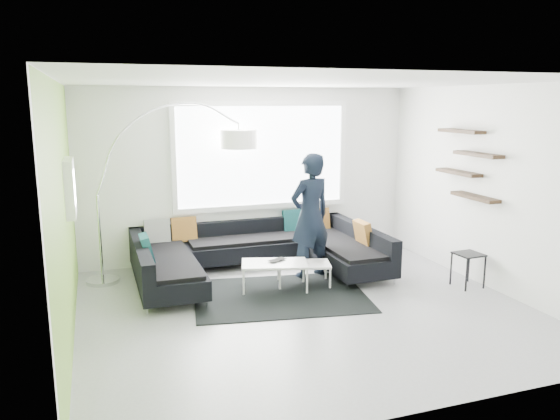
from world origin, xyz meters
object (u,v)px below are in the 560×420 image
object	(u,v)px
side_table	(468,270)
person	(310,216)
sectional_sofa	(258,254)
arc_lamp	(97,195)
laptop	(279,261)
coffee_table	(289,274)

from	to	relation	value
side_table	person	distance (m)	2.35
sectional_sofa	person	bearing A→B (deg)	-19.01
sectional_sofa	arc_lamp	size ratio (longest dim) A/B	1.39
arc_lamp	person	size ratio (longest dim) A/B	1.39
laptop	person	bearing A→B (deg)	2.62
laptop	sectional_sofa	bearing A→B (deg)	75.60
sectional_sofa	laptop	distance (m)	0.61
sectional_sofa	arc_lamp	distance (m)	2.45
coffee_table	side_table	xyz separation A→B (m)	(2.38, -0.81, 0.05)
sectional_sofa	person	size ratio (longest dim) A/B	1.93
coffee_table	arc_lamp	distance (m)	2.92
arc_lamp	laptop	world-z (taller)	arc_lamp
person	laptop	distance (m)	0.87
coffee_table	person	size ratio (longest dim) A/B	0.63
coffee_table	arc_lamp	bearing A→B (deg)	172.55
laptop	side_table	bearing A→B (deg)	-45.02
coffee_table	sectional_sofa	bearing A→B (deg)	130.25
sectional_sofa	coffee_table	size ratio (longest dim) A/B	3.07
coffee_table	side_table	size ratio (longest dim) A/B	2.40
arc_lamp	coffee_table	bearing A→B (deg)	-22.18
sectional_sofa	coffee_table	bearing A→B (deg)	-65.52
side_table	arc_lamp	bearing A→B (deg)	159.09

